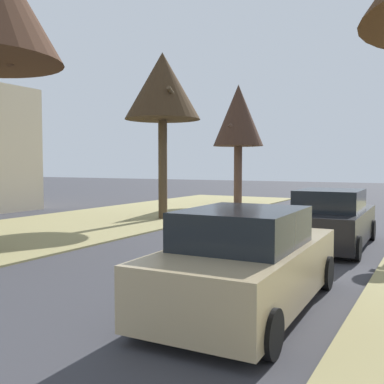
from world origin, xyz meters
name	(u,v)px	position (x,y,z in m)	size (l,w,h in m)	color
street_tree_left_mid_b	(162,88)	(-5.16, 16.46, 5.33)	(3.06, 3.06, 6.69)	#493926
street_tree_left_far	(238,117)	(-5.26, 24.47, 4.91)	(2.81, 2.81, 6.66)	#49342A
parked_sedan_tan	(247,263)	(2.13, 7.47, 0.72)	(2.04, 4.44, 1.57)	tan
parked_sedan_black	(331,220)	(2.15, 13.51, 0.72)	(2.04, 4.44, 1.57)	black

